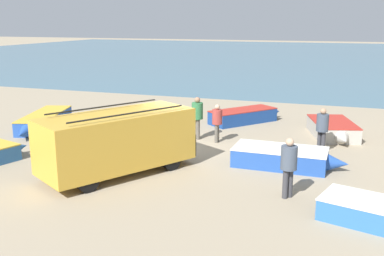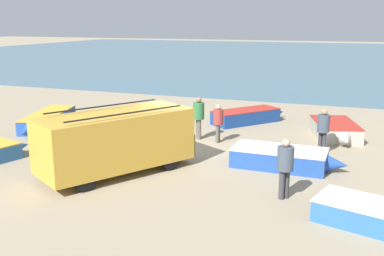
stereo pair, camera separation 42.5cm
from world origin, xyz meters
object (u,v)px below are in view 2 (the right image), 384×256
at_px(parked_van, 117,140).
at_px(fisherman_0, 218,120).
at_px(fisherman_1, 199,114).
at_px(fishing_rowboat_1, 283,158).
at_px(fishing_rowboat_2, 336,130).
at_px(fishing_rowboat_0, 47,120).
at_px(fisherman_3, 323,127).
at_px(fisherman_2, 285,163).
at_px(fishing_rowboat_3, 249,116).

bearing_deg(parked_van, fisherman_0, 8.27).
xyz_separation_m(parked_van, fisherman_1, (1.04, 5.11, -0.05)).
bearing_deg(fishing_rowboat_1, fishing_rowboat_2, 74.19).
height_order(fishing_rowboat_0, fisherman_3, fisherman_3).
xyz_separation_m(fisherman_0, fisherman_2, (3.61, -5.16, 0.10)).
xyz_separation_m(fishing_rowboat_0, fishing_rowboat_2, (13.05, 2.89, -0.01)).
bearing_deg(fishing_rowboat_1, fisherman_0, 143.98).
height_order(fishing_rowboat_0, fishing_rowboat_1, fishing_rowboat_0).
distance_m(fishing_rowboat_1, fishing_rowboat_3, 7.03).
xyz_separation_m(fishing_rowboat_2, fisherman_2, (-0.95, -7.76, 0.73)).
relative_size(parked_van, fisherman_1, 2.97).
bearing_deg(fisherman_2, fishing_rowboat_0, 18.01).
xyz_separation_m(fisherman_0, fisherman_1, (-0.95, 0.23, 0.13)).
height_order(fishing_rowboat_3, fisherman_3, fisherman_3).
distance_m(fisherman_0, fisherman_2, 6.30).
relative_size(fisherman_1, fisherman_3, 1.05).
height_order(fisherman_2, fisherman_3, fisherman_2).
bearing_deg(fishing_rowboat_3, fishing_rowboat_1, -118.09).
distance_m(parked_van, fishing_rowboat_0, 7.98).
bearing_deg(fisherman_1, parked_van, -138.80).
bearing_deg(fishing_rowboat_3, fisherman_3, -98.70).
bearing_deg(fisherman_3, fisherman_2, 22.59).
bearing_deg(fisherman_3, fisherman_0, -61.82).
height_order(fishing_rowboat_3, fisherman_2, fisherman_2).
distance_m(fishing_rowboat_1, fisherman_3, 2.59).
height_order(fishing_rowboat_2, fisherman_1, fisherman_1).
xyz_separation_m(fishing_rowboat_3, fisherman_1, (-1.25, -3.89, 0.76)).
relative_size(fishing_rowboat_0, fisherman_2, 2.85).
bearing_deg(fishing_rowboat_1, parked_van, -152.62).
bearing_deg(fisherman_0, fisherman_3, -1.19).
height_order(fishing_rowboat_2, fisherman_2, fisherman_2).
height_order(parked_van, fisherman_2, parked_van).
xyz_separation_m(fishing_rowboat_3, fisherman_2, (3.31, -9.29, 0.73)).
height_order(fishing_rowboat_1, fishing_rowboat_3, fishing_rowboat_3).
bearing_deg(fisherman_3, fishing_rowboat_0, -59.58).
relative_size(fishing_rowboat_3, fisherman_1, 2.11).
height_order(fishing_rowboat_1, fisherman_0, fisherman_0).
height_order(fishing_rowboat_1, fisherman_1, fisherman_1).
height_order(fishing_rowboat_0, fishing_rowboat_2, fishing_rowboat_0).
relative_size(parked_van, fishing_rowboat_2, 1.41).
bearing_deg(fisherman_2, fisherman_1, -9.89).
xyz_separation_m(fishing_rowboat_3, fisherman_3, (3.92, -4.22, 0.70)).
xyz_separation_m(fishing_rowboat_1, fisherman_1, (-4.05, 2.55, 0.77)).
bearing_deg(fishing_rowboat_1, fisherman_1, 148.54).
relative_size(fishing_rowboat_2, fisherman_3, 2.21).
distance_m(fishing_rowboat_0, fisherman_2, 13.05).
distance_m(fishing_rowboat_2, fisherman_3, 2.80).
relative_size(fishing_rowboat_3, fisherman_3, 2.22).
xyz_separation_m(fishing_rowboat_0, fishing_rowboat_3, (8.79, 4.43, 0.00)).
xyz_separation_m(parked_van, fisherman_0, (1.99, 4.87, -0.18)).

